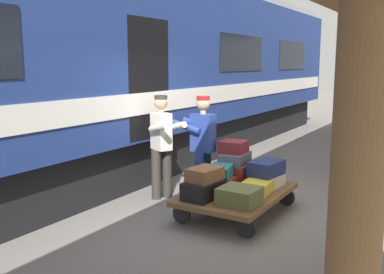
% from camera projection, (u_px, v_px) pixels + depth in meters
% --- Properties ---
extents(ground_plane, '(60.00, 60.00, 0.00)m').
position_uv_depth(ground_plane, '(250.00, 209.00, 6.69)').
color(ground_plane, slate).
extents(train_car, '(3.02, 20.99, 4.00)m').
position_uv_depth(train_car, '(84.00, 71.00, 8.07)').
color(train_car, navy).
rests_on(train_car, ground_plane).
extents(luggage_cart, '(1.25, 1.89, 0.34)m').
position_uv_depth(luggage_cart, '(237.00, 195.00, 6.44)').
color(luggage_cart, brown).
rests_on(luggage_cart, ground_plane).
extents(suitcase_yellow_case, '(0.41, 0.54, 0.17)m').
position_uv_depth(suitcase_yellow_case, '(255.00, 189.00, 6.28)').
color(suitcase_yellow_case, gold).
rests_on(suitcase_yellow_case, luggage_cart).
extents(suitcase_black_hardshell, '(0.43, 0.65, 0.25)m').
position_uv_depth(suitcase_black_hardshell, '(204.00, 189.00, 6.12)').
color(suitcase_black_hardshell, black).
rests_on(suitcase_black_hardshell, luggage_cart).
extents(suitcase_olive_duffel, '(0.52, 0.49, 0.23)m').
position_uv_depth(suitcase_olive_duffel, '(239.00, 196.00, 5.84)').
color(suitcase_olive_duffel, brown).
rests_on(suitcase_olive_duffel, luggage_cart).
extents(suitcase_red_plastic, '(0.38, 0.50, 0.17)m').
position_uv_depth(suitcase_red_plastic, '(221.00, 183.00, 6.56)').
color(suitcase_red_plastic, '#AD231E').
rests_on(suitcase_red_plastic, luggage_cart).
extents(suitcase_burgundy_valise, '(0.57, 0.63, 0.29)m').
position_uv_depth(suitcase_burgundy_valise, '(236.00, 172.00, 6.99)').
color(suitcase_burgundy_valise, maroon).
rests_on(suitcase_burgundy_valise, luggage_cart).
extents(suitcase_cream_canvas, '(0.40, 0.49, 0.17)m').
position_uv_depth(suitcase_cream_canvas, '(268.00, 181.00, 6.72)').
color(suitcase_cream_canvas, beige).
rests_on(suitcase_cream_canvas, luggage_cart).
extents(suitcase_slate_roller, '(0.41, 0.58, 0.17)m').
position_uv_depth(suitcase_slate_roller, '(235.00, 158.00, 6.93)').
color(suitcase_slate_roller, '#4C515B').
rests_on(suitcase_slate_roller, suitcase_burgundy_valise).
extents(suitcase_teal_softside, '(0.43, 0.56, 0.19)m').
position_uv_depth(suitcase_teal_softside, '(220.00, 172.00, 6.52)').
color(suitcase_teal_softside, '#1E666B').
rests_on(suitcase_teal_softside, suitcase_red_plastic).
extents(suitcase_navy_fabric, '(0.46, 0.60, 0.22)m').
position_uv_depth(suitcase_navy_fabric, '(266.00, 168.00, 6.71)').
color(suitcase_navy_fabric, navy).
rests_on(suitcase_navy_fabric, suitcase_cream_canvas).
extents(suitcase_brown_leather, '(0.41, 0.53, 0.19)m').
position_uv_depth(suitcase_brown_leather, '(205.00, 174.00, 6.09)').
color(suitcase_brown_leather, brown).
rests_on(suitcase_brown_leather, suitcase_black_hardshell).
extents(suitcase_maroon_trunk, '(0.41, 0.41, 0.19)m').
position_uv_depth(suitcase_maroon_trunk, '(233.00, 147.00, 6.93)').
color(suitcase_maroon_trunk, maroon).
rests_on(suitcase_maroon_trunk, suitcase_slate_roller).
extents(porter_in_overalls, '(0.68, 0.44, 1.70)m').
position_uv_depth(porter_in_overalls, '(202.00, 145.00, 6.98)').
color(porter_in_overalls, navy).
rests_on(porter_in_overalls, ground_plane).
extents(porter_by_door, '(0.74, 0.62, 1.70)m').
position_uv_depth(porter_by_door, '(162.00, 143.00, 7.11)').
color(porter_by_door, '#332D28').
rests_on(porter_by_door, ground_plane).
extents(baggage_tug, '(1.34, 1.84, 1.30)m').
position_uv_depth(baggage_tug, '(377.00, 117.00, 13.13)').
color(baggage_tug, '#B21E19').
rests_on(baggage_tug, ground_plane).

